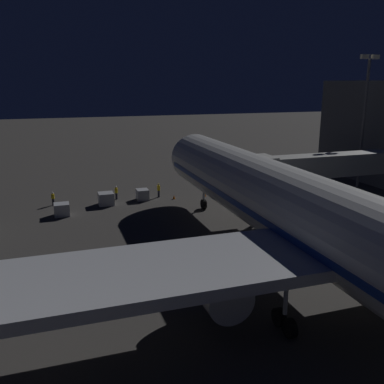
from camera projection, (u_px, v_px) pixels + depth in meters
name	position (u px, v px, depth m)	size (l,w,h in m)	color
ground_plane	(251.00, 247.00, 39.71)	(320.00, 320.00, 0.00)	#383533
airliner_at_gate	(330.00, 229.00, 27.93)	(48.47, 62.44, 18.35)	silver
jet_bridge	(309.00, 167.00, 47.93)	(19.10, 3.40, 7.30)	#9E9E99
apron_floodlight_mast	(364.00, 113.00, 60.00)	(2.90, 0.50, 18.76)	#59595E
baggage_container_near_belt	(62.00, 210.00, 49.04)	(1.72, 1.67, 1.45)	#B7BABF
baggage_container_mid_row	(106.00, 199.00, 53.37)	(1.87, 1.84, 1.56)	#B7BABF
baggage_container_far_row	(142.00, 195.00, 55.65)	(1.51, 1.64, 1.41)	#B7BABF
ground_crew_near_nose_gear	(53.00, 198.00, 53.08)	(0.40, 0.40, 1.72)	black
ground_crew_by_belt_loader	(116.00, 192.00, 55.81)	(0.40, 0.40, 1.81)	black
ground_crew_marshaller_fwd	(159.00, 190.00, 56.82)	(0.40, 0.40, 1.91)	black
traffic_cone_nose_port	(205.00, 194.00, 57.45)	(0.36, 0.36, 0.55)	orange
traffic_cone_nose_starboard	(174.00, 197.00, 56.11)	(0.36, 0.36, 0.55)	orange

